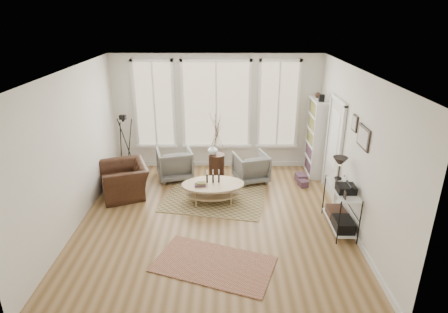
{
  "coord_description": "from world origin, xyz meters",
  "views": [
    {
      "loc": [
        0.23,
        -6.43,
        3.89
      ],
      "look_at": [
        0.2,
        0.6,
        1.1
      ],
      "focal_mm": 30.0,
      "sensor_mm": 36.0,
      "label": 1
    }
  ],
  "objects_px": {
    "coffee_table": "(213,187)",
    "accent_chair": "(124,180)",
    "side_table": "(216,147)",
    "armchair_right": "(251,167)",
    "bookcase": "(316,138)",
    "armchair_left": "(175,164)",
    "low_shelf": "(341,204)"
  },
  "relations": [
    {
      "from": "coffee_table",
      "to": "accent_chair",
      "type": "bearing_deg",
      "value": 170.84
    },
    {
      "from": "armchair_right",
      "to": "accent_chair",
      "type": "height_order",
      "value": "accent_chair"
    },
    {
      "from": "low_shelf",
      "to": "side_table",
      "type": "xyz_separation_m",
      "value": [
        -2.37,
        2.34,
        0.27
      ]
    },
    {
      "from": "bookcase",
      "to": "armchair_right",
      "type": "distance_m",
      "value": 1.76
    },
    {
      "from": "accent_chair",
      "to": "side_table",
      "type": "bearing_deg",
      "value": 94.05
    },
    {
      "from": "low_shelf",
      "to": "accent_chair",
      "type": "bearing_deg",
      "value": 162.82
    },
    {
      "from": "armchair_left",
      "to": "side_table",
      "type": "distance_m",
      "value": 1.1
    },
    {
      "from": "armchair_right",
      "to": "side_table",
      "type": "distance_m",
      "value": 0.97
    },
    {
      "from": "armchair_right",
      "to": "low_shelf",
      "type": "bearing_deg",
      "value": 109.12
    },
    {
      "from": "bookcase",
      "to": "accent_chair",
      "type": "bearing_deg",
      "value": -165.33
    },
    {
      "from": "low_shelf",
      "to": "bookcase",
      "type": "bearing_deg",
      "value": 88.72
    },
    {
      "from": "armchair_right",
      "to": "accent_chair",
      "type": "bearing_deg",
      "value": -2.63
    },
    {
      "from": "coffee_table",
      "to": "armchair_right",
      "type": "height_order",
      "value": "armchair_right"
    },
    {
      "from": "armchair_left",
      "to": "accent_chair",
      "type": "bearing_deg",
      "value": 26.02
    },
    {
      "from": "armchair_left",
      "to": "low_shelf",
      "type": "bearing_deg",
      "value": 131.11
    },
    {
      "from": "coffee_table",
      "to": "armchair_right",
      "type": "xyz_separation_m",
      "value": [
        0.89,
        1.06,
        0.02
      ]
    },
    {
      "from": "low_shelf",
      "to": "armchair_left",
      "type": "relative_size",
      "value": 1.58
    },
    {
      "from": "bookcase",
      "to": "armchair_right",
      "type": "relative_size",
      "value": 2.71
    },
    {
      "from": "low_shelf",
      "to": "armchair_left",
      "type": "distance_m",
      "value": 4.06
    },
    {
      "from": "armchair_left",
      "to": "armchair_right",
      "type": "bearing_deg",
      "value": 160.1
    },
    {
      "from": "bookcase",
      "to": "accent_chair",
      "type": "height_order",
      "value": "bookcase"
    },
    {
      "from": "low_shelf",
      "to": "side_table",
      "type": "distance_m",
      "value": 3.34
    },
    {
      "from": "coffee_table",
      "to": "accent_chair",
      "type": "xyz_separation_m",
      "value": [
        -1.97,
        0.32,
        0.03
      ]
    },
    {
      "from": "coffee_table",
      "to": "side_table",
      "type": "relative_size",
      "value": 0.86
    },
    {
      "from": "coffee_table",
      "to": "accent_chair",
      "type": "distance_m",
      "value": 1.99
    },
    {
      "from": "low_shelf",
      "to": "armchair_right",
      "type": "distance_m",
      "value": 2.6
    },
    {
      "from": "armchair_left",
      "to": "bookcase",
      "type": "bearing_deg",
      "value": 169.24
    },
    {
      "from": "bookcase",
      "to": "armchair_right",
      "type": "bearing_deg",
      "value": -165.07
    },
    {
      "from": "armchair_left",
      "to": "accent_chair",
      "type": "height_order",
      "value": "armchair_left"
    },
    {
      "from": "low_shelf",
      "to": "coffee_table",
      "type": "distance_m",
      "value": 2.64
    },
    {
      "from": "bookcase",
      "to": "accent_chair",
      "type": "distance_m",
      "value": 4.63
    },
    {
      "from": "low_shelf",
      "to": "armchair_left",
      "type": "bearing_deg",
      "value": 146.51
    }
  ]
}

